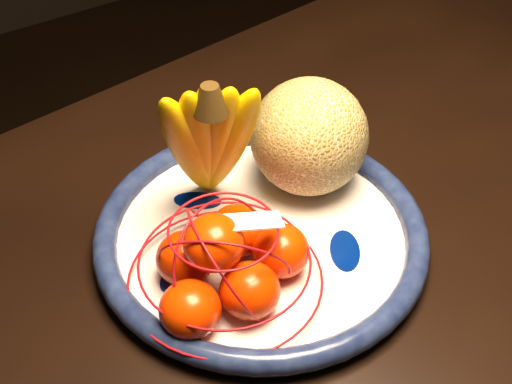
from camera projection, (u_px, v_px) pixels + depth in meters
dining_table at (306, 343)px, 0.80m from camera, size 1.65×1.11×0.78m
fruit_bowl at (261, 234)px, 0.79m from camera, size 0.37×0.37×0.03m
cantaloupe at (309, 137)px, 0.81m from camera, size 0.14×0.14×0.14m
banana_bunch at (208, 137)px, 0.75m from camera, size 0.13×0.13×0.21m
mandarin_bag at (226, 263)px, 0.71m from camera, size 0.20×0.20×0.13m
price_tag at (245, 222)px, 0.68m from camera, size 0.08×0.05×0.01m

